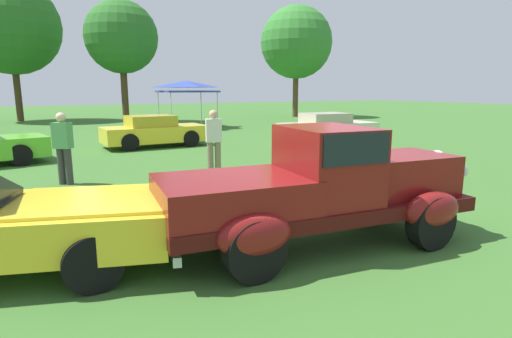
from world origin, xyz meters
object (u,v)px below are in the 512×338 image
spectator_by_row (214,140)px  show_car_yellow (154,131)px  spectator_near_truck (63,146)px  show_car_cream (328,127)px  canopy_tent_left_field (187,86)px  feature_pickup_truck (321,186)px

spectator_by_row → show_car_yellow: bearing=90.6°
spectator_near_truck → spectator_by_row: same height
show_car_yellow → show_car_cream: (7.06, -1.79, 0.00)m
show_car_cream → spectator_by_row: 8.22m
show_car_cream → canopy_tent_left_field: 9.77m
feature_pickup_truck → show_car_yellow: 11.51m
spectator_near_truck → canopy_tent_left_field: canopy_tent_left_field is taller
spectator_by_row → canopy_tent_left_field: (3.66, 13.30, 1.51)m
show_car_cream → canopy_tent_left_field: size_ratio=1.44×
spectator_near_truck → spectator_by_row: (3.56, -0.51, 0.00)m
spectator_near_truck → spectator_by_row: 3.59m
show_car_cream → spectator_near_truck: 11.21m
spectator_near_truck → canopy_tent_left_field: size_ratio=0.57×
feature_pickup_truck → spectator_near_truck: bearing=117.0°
show_car_yellow → spectator_by_row: bearing=-89.4°
show_car_yellow → show_car_cream: bearing=-14.3°
feature_pickup_truck → show_car_cream: size_ratio=1.08×
feature_pickup_truck → spectator_by_row: 5.43m
spectator_near_truck → spectator_by_row: bearing=-8.2°
feature_pickup_truck → show_car_cream: feature_pickup_truck is taller
feature_pickup_truck → show_car_cream: (7.53, 9.70, -0.27)m
feature_pickup_truck → show_car_yellow: size_ratio=1.15×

